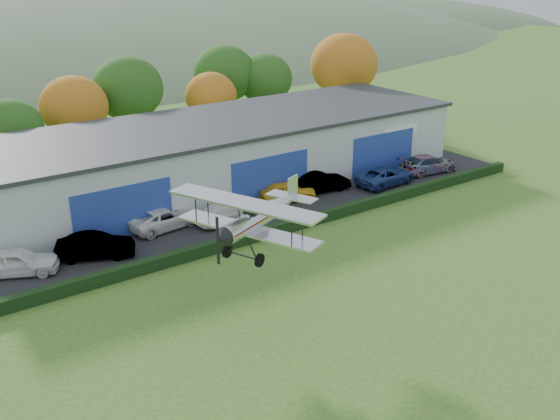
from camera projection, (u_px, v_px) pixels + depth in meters
ground at (445, 355)px, 29.90m from camera, size 300.00×300.00×0.00m
apron at (256, 209)px, 47.43m from camera, size 48.00×9.00×0.05m
hedge at (294, 225)px, 43.65m from camera, size 46.00×0.60×0.80m
hangar at (230, 150)px, 52.82m from camera, size 40.60×12.60×5.30m
tree_belt at (122, 96)px, 59.09m from camera, size 75.70×13.22×10.12m
car_0 at (17, 262)px, 37.23m from camera, size 5.15×3.75×1.63m
car_1 at (95, 246)px, 39.32m from camera, size 5.07×3.53×1.59m
car_2 at (165, 218)px, 43.78m from camera, size 5.45×3.04×1.44m
car_3 at (227, 212)px, 44.82m from camera, size 4.99×2.35×1.41m
car_4 at (287, 192)px, 48.71m from camera, size 4.81×3.00×1.53m
car_5 at (321, 182)px, 50.66m from camera, size 5.01×2.23×1.60m
car_6 at (385, 176)px, 52.25m from camera, size 5.61×2.87×1.52m
car_7 at (428, 164)px, 55.24m from camera, size 5.69×2.87×1.58m
biplane at (257, 216)px, 31.86m from camera, size 7.50×8.30×3.17m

